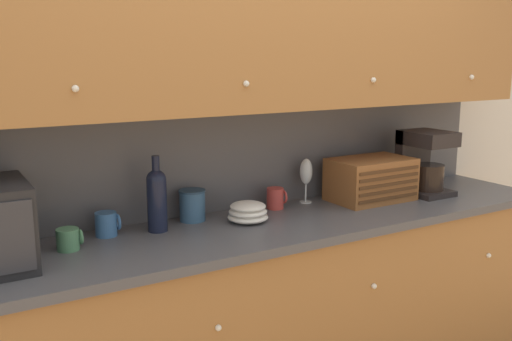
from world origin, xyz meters
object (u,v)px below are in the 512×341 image
at_px(mug_blue_second, 107,224).
at_px(mug_patterned_third, 276,198).
at_px(wine_bottle, 157,197).
at_px(bread_box, 371,179).
at_px(wine_glass, 306,173).
at_px(storage_canister, 192,205).
at_px(coffee_maker, 423,162).
at_px(mug, 69,239).
at_px(bowl_stack_on_counter, 248,212).

relative_size(mug_blue_second, mug_patterned_third, 0.98).
bearing_deg(wine_bottle, mug_patterned_third, 4.61).
height_order(wine_bottle, mug_patterned_third, wine_bottle).
bearing_deg(mug_patterned_third, mug_blue_second, -179.51).
bearing_deg(wine_bottle, mug_blue_second, 168.02).
bearing_deg(mug_blue_second, bread_box, -4.30).
relative_size(wine_glass, bread_box, 0.54).
bearing_deg(mug_blue_second, wine_glass, 1.45).
bearing_deg(wine_bottle, storage_canister, 19.04).
height_order(wine_bottle, coffee_maker, coffee_maker).
bearing_deg(wine_bottle, bread_box, -2.89).
xyz_separation_m(mug_blue_second, storage_canister, (0.41, 0.02, 0.02)).
bearing_deg(mug, bowl_stack_on_counter, -1.61).
bearing_deg(mug_patterned_third, wine_bottle, -175.39).
relative_size(bowl_stack_on_counter, wine_glass, 0.81).
distance_m(mug_blue_second, mug_patterned_third, 0.85).
relative_size(mug, mug_blue_second, 0.97).
distance_m(storage_canister, bowl_stack_on_counter, 0.26).
height_order(storage_canister, mug_patterned_third, storage_canister).
height_order(bowl_stack_on_counter, coffee_maker, coffee_maker).
xyz_separation_m(mug, bread_box, (1.56, -0.00, 0.07)).
height_order(wine_bottle, storage_canister, wine_bottle).
distance_m(mug_patterned_third, coffee_maker, 0.89).
bearing_deg(coffee_maker, wine_glass, 166.70).
bearing_deg(mug_patterned_third, mug, -174.08).
height_order(bowl_stack_on_counter, wine_glass, wine_glass).
xyz_separation_m(wine_bottle, bowl_stack_on_counter, (0.41, -0.08, -0.11)).
relative_size(mug_blue_second, wine_bottle, 0.31).
relative_size(wine_bottle, wine_glass, 1.44).
xyz_separation_m(storage_canister, mug_patterned_third, (0.45, -0.02, -0.02)).
bearing_deg(storage_canister, coffee_maker, -6.74).
height_order(mug, mug_patterned_third, mug_patterned_third).
bearing_deg(bowl_stack_on_counter, bread_box, 1.43).
bearing_deg(wine_glass, bread_box, -21.82).
distance_m(wine_bottle, coffee_maker, 1.51).
height_order(mug, wine_glass, wine_glass).
bearing_deg(storage_canister, mug_blue_second, -176.75).
bearing_deg(bread_box, wine_glass, 158.18).
bearing_deg(mug, mug_blue_second, 28.99).
relative_size(storage_canister, wine_glass, 0.63).
distance_m(bowl_stack_on_counter, coffee_maker, 1.11).
distance_m(mug_blue_second, bowl_stack_on_counter, 0.63).
height_order(storage_canister, bread_box, bread_box).
height_order(mug_blue_second, mug_patterned_third, mug_patterned_third).
bearing_deg(wine_glass, mug, -174.12).
xyz_separation_m(mug_blue_second, wine_glass, (1.05, 0.03, 0.11)).
height_order(mug_patterned_third, wine_glass, wine_glass).
height_order(storage_canister, bowl_stack_on_counter, storage_canister).
xyz_separation_m(storage_canister, bowl_stack_on_counter, (0.21, -0.15, -0.03)).
height_order(mug_blue_second, bowl_stack_on_counter, mug_blue_second).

